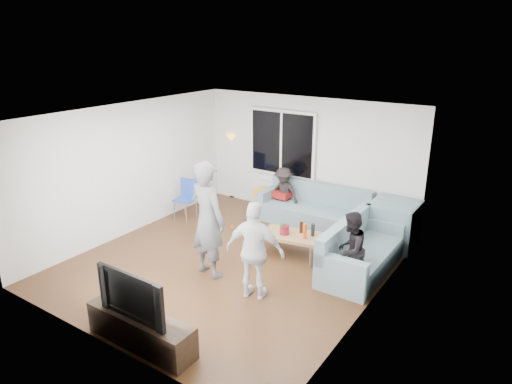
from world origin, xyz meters
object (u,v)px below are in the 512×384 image
Objects in this scene: sofa_right_section at (363,248)px; tv_console at (141,330)px; coffee_table at (292,244)px; floor_lamp at (233,166)px; player_right at (255,251)px; spectator_right at (350,250)px; spectator_back at (283,193)px; side_chair at (185,200)px; television at (138,293)px; player_left at (208,219)px; sofa_back_section at (313,206)px.

tv_console is at bearing 154.72° from sofa_right_section.
floor_lamp is (-2.79, 1.98, 0.58)m from coffee_table.
player_right is 1.94m from tv_console.
spectator_right is at bearing -19.64° from coffee_table.
tv_console is at bearing -27.41° from spectator_right.
player_right is at bearing -49.59° from floor_lamp.
sofa_right_section is 2.70m from spectator_back.
side_chair is 2.13m from spectator_back.
floor_lamp is 0.97× the size of tv_console.
television is (-1.63, -3.45, 0.33)m from sofa_right_section.
coffee_table is 3.40m from television.
coffee_table is 0.56× the size of player_left.
spectator_right is 3.33m from tv_console.
sofa_right_section is at bearing -133.56° from player_left.
player_left reaches higher than floor_lamp.
floor_lamp is 1.38× the size of spectator_back.
sofa_right_section is 3.83m from television.
floor_lamp is at bearing -49.04° from player_left.
tv_console is (0.45, -1.94, -0.76)m from player_left.
player_left reaches higher than tv_console.
player_left is 1.78× the size of television.
player_right is at bearing 148.03° from sofa_right_section.
floor_lamp reaches higher than spectator_back.
sofa_right_section is 0.61m from spectator_right.
coffee_table is at bearing -54.49° from spectator_back.
coffee_table is at bearing -107.52° from spectator_right.
spectator_right is at bearing -19.83° from side_chair.
coffee_table is 0.71× the size of player_right.
floor_lamp is at bearing -118.81° from spectator_right.
spectator_back reaches higher than tv_console.
player_left is at bearing 103.17° from television.
side_chair is at bearing 124.43° from television.
spectator_back is 4.86m from tv_console.
spectator_back is (-1.29, 3.03, -0.21)m from player_right.
tv_console is (2.44, -3.56, -0.21)m from side_chair.
spectator_right is at bearing 60.47° from tv_console.
floor_lamp is at bearing -63.42° from player_right.
side_chair is 0.54× the size of tv_console.
spectator_right is at bearing -147.27° from player_right.
coffee_table is 1.79m from player_left.
tv_console reaches higher than coffee_table.
player_left is at bearing 103.17° from tv_console.
sofa_back_section is 2.09× the size of coffee_table.
sofa_back_section is at bearing -93.39° from player_right.
television is (0.45, -1.94, -0.22)m from player_left.
coffee_table is at bearing 95.27° from sofa_right_section.
player_right is 1.24× the size of spectator_right.
side_chair reaches higher than coffee_table.
sofa_back_section is 0.75m from spectator_back.
spectator_back reaches higher than side_chair.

